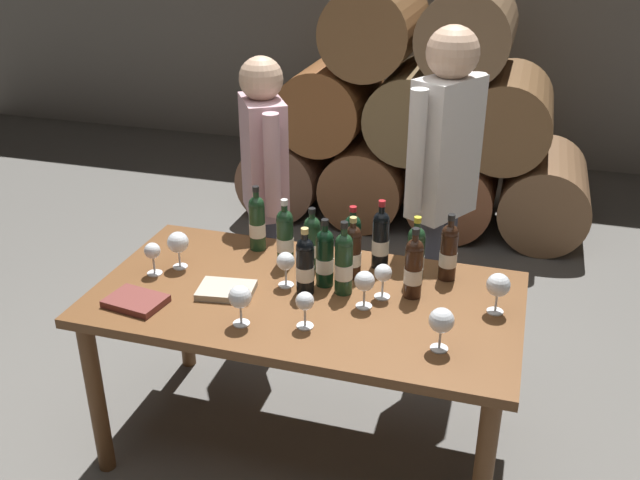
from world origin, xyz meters
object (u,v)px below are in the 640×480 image
Objects in this scene: wine_glass_0 at (178,243)px; wine_glass_4 at (152,252)px; wine_bottle_2 at (257,222)px; wine_glass_2 at (441,321)px; wine_glass_6 at (365,282)px; taster_seated_left at (265,183)px; wine_bottle_7 at (414,267)px; wine_glass_3 at (383,274)px; leather_ledger at (226,290)px; wine_glass_7 at (498,286)px; tasting_notebook at (136,301)px; wine_bottle_1 at (344,263)px; wine_glass_8 at (286,262)px; wine_bottle_4 at (325,257)px; wine_bottle_10 at (381,239)px; wine_bottle_11 at (305,265)px; wine_glass_5 at (240,298)px; sommelier_presenting at (443,175)px; wine_bottle_5 at (312,241)px; wine_bottle_6 at (352,240)px; wine_bottle_8 at (285,237)px; wine_glass_1 at (305,303)px; wine_bottle_9 at (353,251)px; dining_table at (306,314)px; wine_bottle_0 at (449,251)px; wine_bottle_3 at (415,254)px.

wine_glass_0 reaches higher than wine_glass_4.
wine_bottle_2 is 1.06m from wine_glass_2.
wine_glass_6 is 1.01m from taster_seated_left.
wine_glass_3 is (-0.11, -0.05, -0.02)m from wine_bottle_7.
wine_glass_3 is 0.63m from leather_ledger.
wine_glass_7 is 1.39m from tasting_notebook.
wine_bottle_1 is 0.24m from wine_glass_8.
wine_bottle_4 is at bearing 172.00° from wine_glass_3.
wine_bottle_1 reaches higher than wine_bottle_10.
wine_bottle_11 is (-0.06, -0.08, -0.00)m from wine_bottle_4.
wine_glass_8 is (0.06, 0.32, -0.01)m from wine_glass_5.
wine_bottle_7 is (0.27, 0.05, -0.01)m from wine_bottle_1.
wine_glass_7 is (0.90, 0.36, 0.00)m from wine_glass_5.
taster_seated_left reaches higher than leather_ledger.
leather_ledger is at bearing -131.29° from sommelier_presenting.
wine_glass_7 is at bearing 61.24° from wine_glass_2.
wine_bottle_5 is 0.62m from taster_seated_left.
wine_bottle_6 is 1.90× the size of wine_glass_3.
sommelier_presenting is at bearing 34.01° from wine_glass_0.
wine_glass_5 is at bearing -89.80° from wine_bottle_8.
wine_glass_3 is 0.57m from wine_glass_5.
wine_bottle_4 is 0.17× the size of sommelier_presenting.
wine_bottle_6 is 1.69× the size of wine_glass_7.
wine_glass_1 reaches higher than wine_glass_4.
wine_glass_1 is at bearing 11.65° from tasting_notebook.
leather_ledger is at bearing -173.90° from wine_glass_6.
wine_bottle_11 is 0.10m from wine_glass_8.
tasting_notebook is at bearing -145.28° from wine_bottle_10.
wine_glass_0 is at bearing -169.52° from wine_bottle_9.
wine_bottle_10 is 0.64m from wine_glass_2.
wine_glass_0 is at bearing 141.07° from wine_glass_5.
wine_glass_7 is at bearing 6.44° from dining_table.
wine_bottle_0 is 0.99× the size of wine_bottle_3.
wine_glass_1 is at bearing -62.66° from wine_bottle_8.
wine_bottle_5 is at bearing 17.48° from wine_glass_0.
wine_glass_8 is at bearing -157.95° from wine_bottle_0.
wine_bottle_0 reaches higher than tasting_notebook.
wine_glass_7 is at bearing 5.00° from wine_bottle_11.
wine_bottle_4 reaches higher than wine_glass_5.
wine_bottle_0 is 0.22m from wine_bottle_7.
wine_bottle_1 is 2.02× the size of wine_glass_6.
dining_table is 11.39× the size of wine_glass_8.
wine_glass_3 is 0.91× the size of wine_glass_5.
wine_bottle_4 is (0.38, -0.23, -0.00)m from wine_bottle_2.
wine_bottle_10 is (-0.29, 0.02, 0.01)m from wine_bottle_0.
wine_bottle_10 is 0.39m from wine_bottle_11.
tasting_notebook is at bearing -156.74° from dining_table.
tasting_notebook is at bearing -135.62° from sommelier_presenting.
wine_glass_3 is at bearing -26.30° from wine_bottle_5.
wine_bottle_6 is at bearing 95.81° from wine_bottle_1.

